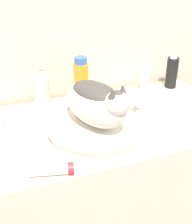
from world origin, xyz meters
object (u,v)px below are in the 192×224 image
deodorant_stick (145,79)px  hairspray_can_black (172,72)px  cat (97,102)px  faucet (138,103)px  soap_pump_bottle (42,92)px  cream_tube (52,170)px  shampoo_bottle_tall (81,81)px

deodorant_stick → hairspray_can_black: hairspray_can_black is taller
cat → faucet: size_ratio=2.36×
faucet → soap_pump_bottle: soap_pump_bottle is taller
faucet → hairspray_can_black: hairspray_can_black is taller
hairspray_can_black → deodorant_stick: bearing=180.0°
cream_tube → hairspray_can_black: bearing=32.0°
shampoo_bottle_tall → soap_pump_bottle: bearing=180.0°
cat → cream_tube: cat is taller
cat → soap_pump_bottle: 0.31m
shampoo_bottle_tall → deodorant_stick: bearing=-0.0°
deodorant_stick → shampoo_bottle_tall: size_ratio=0.62×
shampoo_bottle_tall → cream_tube: bearing=-118.8°
cat → faucet: bearing=84.5°
cat → cream_tube: size_ratio=2.32×
cream_tube → shampoo_bottle_tall: bearing=61.2°
faucet → shampoo_bottle_tall: 0.28m
deodorant_stick → cream_tube: size_ratio=0.91×
faucet → cream_tube: size_ratio=0.98×
soap_pump_bottle → deodorant_stick: bearing=-0.0°
faucet → deodorant_stick: (0.15, 0.21, 0.00)m
hairspray_can_black → shampoo_bottle_tall: 0.47m
soap_pump_bottle → shampoo_bottle_tall: size_ratio=0.89×
hairspray_can_black → shampoo_bottle_tall: bearing=180.0°
cat → deodorant_stick: (0.35, 0.27, -0.07)m
deodorant_stick → cat: bearing=-142.5°
deodorant_stick → faucet: bearing=-124.9°
cat → shampoo_bottle_tall: bearing=153.3°
cat → shampoo_bottle_tall: size_ratio=1.59×
cat → hairspray_can_black: (0.50, 0.27, -0.05)m
shampoo_bottle_tall → cream_tube: shampoo_bottle_tall is taller
faucet → soap_pump_bottle: size_ratio=0.76×
cat → cream_tube: (-0.22, -0.18, -0.11)m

